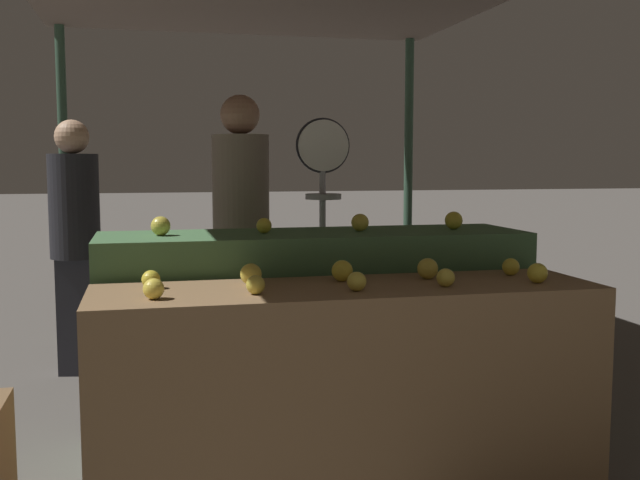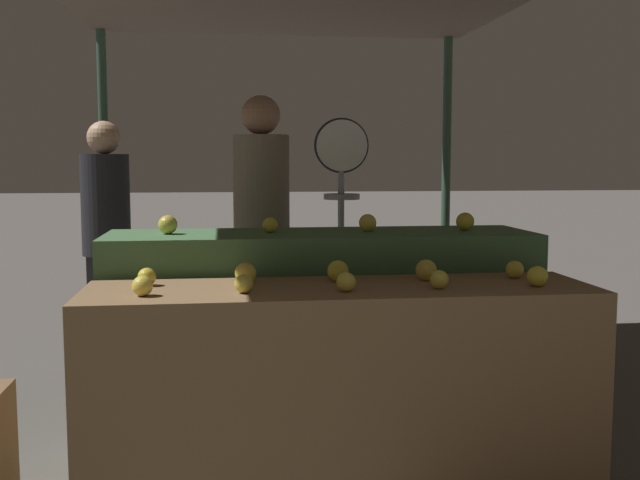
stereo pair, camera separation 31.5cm
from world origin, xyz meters
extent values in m
cylinder|color=#33513D|center=(-1.33, 3.02, 1.15)|extent=(0.07, 0.07, 2.30)
cylinder|color=#33513D|center=(1.33, 3.02, 1.15)|extent=(0.07, 0.07, 2.30)
cube|color=olive|center=(0.00, 0.00, 0.42)|extent=(1.96, 0.55, 0.85)
cube|color=#4C7A4C|center=(0.00, 0.60, 0.50)|extent=(1.96, 0.55, 1.00)
sphere|color=yellow|center=(-0.74, -0.11, 0.88)|extent=(0.07, 0.07, 0.07)
sphere|color=gold|center=(-0.38, -0.10, 0.88)|extent=(0.07, 0.07, 0.07)
sphere|color=gold|center=(0.00, -0.11, 0.88)|extent=(0.07, 0.07, 0.07)
sphere|color=gold|center=(0.36, -0.10, 0.88)|extent=(0.07, 0.07, 0.07)
sphere|color=gold|center=(0.75, -0.10, 0.89)|extent=(0.08, 0.08, 0.08)
sphere|color=gold|center=(-0.74, 0.11, 0.88)|extent=(0.07, 0.07, 0.07)
sphere|color=yellow|center=(-0.36, 0.12, 0.89)|extent=(0.08, 0.08, 0.08)
sphere|color=gold|center=(0.01, 0.12, 0.89)|extent=(0.09, 0.09, 0.09)
sphere|color=gold|center=(0.36, 0.10, 0.89)|extent=(0.09, 0.09, 0.09)
sphere|color=gold|center=(0.74, 0.11, 0.88)|extent=(0.07, 0.07, 0.07)
sphere|color=gold|center=(-0.69, 0.60, 1.04)|extent=(0.09, 0.09, 0.09)
sphere|color=gold|center=(-0.23, 0.60, 1.03)|extent=(0.07, 0.07, 0.07)
sphere|color=yellow|center=(0.22, 0.60, 1.04)|extent=(0.08, 0.08, 0.08)
sphere|color=gold|center=(0.69, 0.60, 1.04)|extent=(0.09, 0.09, 0.09)
cylinder|color=#99999E|center=(0.21, 1.30, 0.72)|extent=(0.04, 0.04, 1.44)
cylinder|color=black|center=(0.21, 1.30, 1.41)|extent=(0.30, 0.01, 0.30)
cylinder|color=silver|center=(0.21, 1.28, 1.41)|extent=(0.28, 0.02, 0.28)
cylinder|color=#99999E|center=(0.21, 1.28, 1.20)|extent=(0.01, 0.01, 0.14)
cylinder|color=#99999E|center=(0.21, 1.28, 1.13)|extent=(0.20, 0.20, 0.03)
cube|color=#2D2D38|center=(-0.23, 1.49, 0.39)|extent=(0.27, 0.19, 0.79)
cylinder|color=#756656|center=(-0.23, 1.49, 1.13)|extent=(0.38, 0.38, 0.69)
sphere|color=#936B51|center=(-0.23, 1.49, 1.59)|extent=(0.22, 0.22, 0.22)
cube|color=#2D2D38|center=(-1.18, 2.05, 0.37)|extent=(0.25, 0.18, 0.73)
cylinder|color=#232328|center=(-1.18, 2.05, 1.05)|extent=(0.35, 0.35, 0.64)
sphere|color=tan|center=(-1.18, 2.05, 1.48)|extent=(0.21, 0.21, 0.21)
camera|label=1|loc=(-0.76, -2.75, 1.32)|focal=42.00mm
camera|label=2|loc=(-0.45, -2.81, 1.32)|focal=42.00mm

